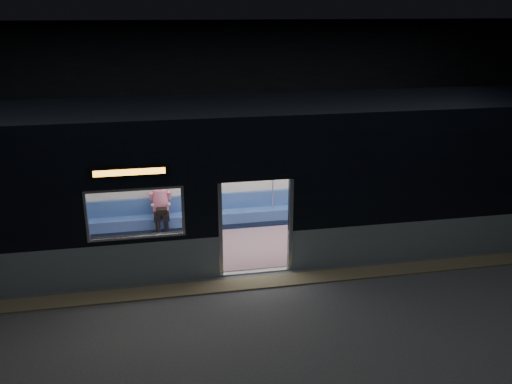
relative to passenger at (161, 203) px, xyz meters
name	(u,v)px	position (x,y,z in m)	size (l,w,h in m)	color
station_floor	(266,297)	(1.88, -3.55, -0.80)	(24.00, 14.00, 0.01)	#47494C
station_envelope	(267,110)	(1.88, -3.55, 2.87)	(24.00, 14.00, 5.00)	black
tactile_strip	(260,282)	(1.88, -3.00, -0.78)	(22.80, 0.50, 0.03)	#8C7F59
metro_car	(243,169)	(1.88, -1.00, 1.05)	(18.00, 3.04, 3.35)	#8B9DA6
passenger	(161,203)	(0.00, 0.00, 0.00)	(0.43, 0.70, 1.35)	black
handbag	(161,211)	(0.01, -0.22, -0.12)	(0.26, 0.23, 0.13)	black
transit_map	(396,161)	(6.26, 0.31, 0.66)	(0.92, 0.03, 0.60)	white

